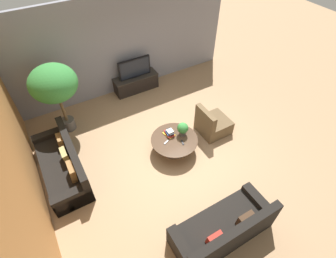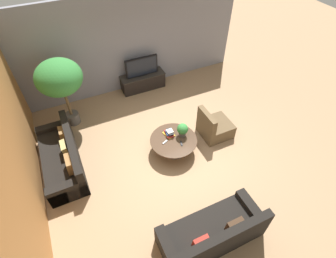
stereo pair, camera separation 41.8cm
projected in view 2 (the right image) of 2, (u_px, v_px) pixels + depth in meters
The scene contains 14 objects.
ground_plane at pixel (172, 152), 6.85m from camera, with size 24.00×24.00×0.00m, color #9E7A56.
back_wall_stone at pixel (126, 44), 7.87m from camera, with size 7.40×0.12×3.00m, color gray.
side_wall_left at pixel (13, 150), 4.95m from camera, with size 0.12×7.40×3.00m, color #B2753D.
media_console at pixel (143, 81), 8.64m from camera, with size 1.44×0.50×0.52m.
television at pixel (142, 67), 8.24m from camera, with size 1.05×0.13×0.62m.
coffee_table at pixel (173, 143), 6.69m from camera, with size 1.20×1.20×0.41m.
couch_by_wall at pixel (63, 158), 6.35m from camera, with size 0.84×2.19×0.84m.
couch_near_entry at pixel (212, 233), 5.06m from camera, with size 2.05×0.84×0.84m.
armchair_wicker at pixel (214, 127), 7.12m from camera, with size 0.80×0.76×0.86m.
potted_palm_tall at pixel (59, 79), 6.59m from camera, with size 1.18×1.18×2.00m.
potted_plant_tabletop at pixel (183, 130), 6.57m from camera, with size 0.28×0.28×0.37m.
book_stack at pixel (169, 133), 6.69m from camera, with size 0.26×0.33×0.14m.
remote_black at pixel (181, 143), 6.51m from camera, with size 0.04×0.16×0.02m, color black.
remote_silver at pixel (165, 142), 6.54m from camera, with size 0.04×0.16×0.02m, color gray.
Camera 2 is at (-1.96, -3.93, 5.29)m, focal length 28.00 mm.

